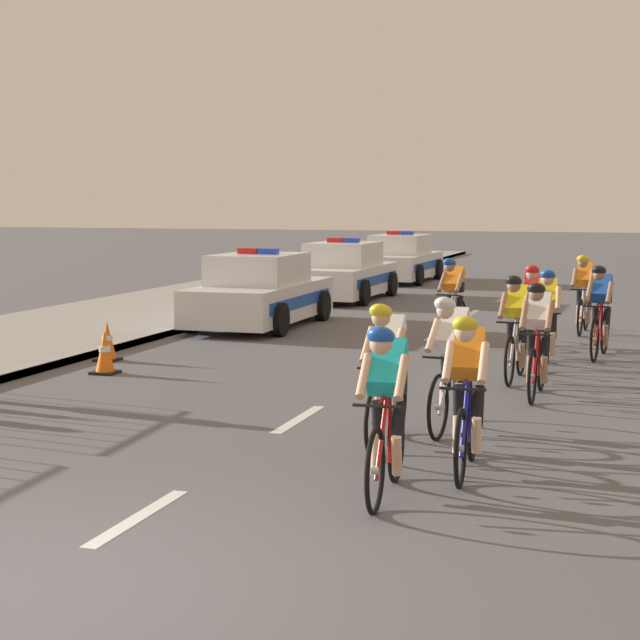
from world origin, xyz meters
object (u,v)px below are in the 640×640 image
Objects in this scene: cyclist_ninth at (600,310)px; police_car_second at (344,273)px; cyclist_eighth at (532,309)px; traffic_cone_near at (107,342)px; cyclist_seventh at (547,317)px; police_car_nearest at (260,293)px; cyclist_sixth at (516,326)px; traffic_cone_mid at (105,353)px; cyclist_lead at (386,408)px; cyclist_third at (387,372)px; cyclist_fifth at (538,338)px; cyclist_second at (467,392)px; police_car_third at (401,260)px; cyclist_eleventh at (584,293)px; cyclist_tenth at (453,298)px; cyclist_fourth at (451,362)px.

cyclist_ninth is 10.77m from police_car_second.
traffic_cone_near is (-6.40, -2.47, -0.48)m from cyclist_eighth.
cyclist_seventh is 7.05m from police_car_nearest.
traffic_cone_mid is at bearing -168.40° from cyclist_sixth.
cyclist_lead is 0.39× the size of police_car_nearest.
cyclist_fifth is (1.20, 3.20, 0.00)m from cyclist_third.
cyclist_second is 2.69× the size of traffic_cone_mid.
cyclist_eighth is at bearing -68.87° from police_car_third.
cyclist_eighth and cyclist_eleventh have the same top height.
cyclist_fifth is 0.39× the size of police_car_third.
cyclist_second and cyclist_tenth have the same top height.
cyclist_lead is 1.88m from cyclist_third.
cyclist_eleventh is at bearing 86.68° from cyclist_seventh.
police_car_nearest is (-6.79, 2.33, -0.11)m from cyclist_ninth.
police_car_third is at bearing 103.03° from cyclist_third.
cyclist_eighth is (-0.04, 2.40, 0.00)m from cyclist_sixth.
cyclist_lead is at bearing -63.92° from police_car_nearest.
cyclist_third is 1.00× the size of cyclist_fourth.
cyclist_seventh is 1.00× the size of cyclist_eighth.
cyclist_seventh is 2.69× the size of traffic_cone_near.
police_car_third is at bearing 108.53° from cyclist_sixth.
cyclist_eighth is 0.39× the size of police_car_third.
cyclist_lead is at bearing -90.90° from cyclist_fourth.
cyclist_second is 4.05m from cyclist_fifth.
cyclist_eleventh is 9.12m from traffic_cone_near.
police_car_second is (-6.33, 5.21, -0.11)m from cyclist_eleventh.
cyclist_eighth is 1.09m from cyclist_ninth.
cyclist_fifth reaches higher than traffic_cone_near.
cyclist_eleventh is at bearing -39.49° from police_car_second.
police_car_third is (-0.00, 12.28, 0.00)m from police_car_nearest.
cyclist_ninth is (1.07, 0.21, 0.00)m from cyclist_eighth.
cyclist_second is at bearing -95.87° from cyclist_ninth.
cyclist_eleventh is 0.39× the size of police_car_third.
police_car_second is (-5.77, 10.96, -0.11)m from cyclist_sixth.
cyclist_lead is 12.00m from cyclist_eleventh.
police_car_nearest is 12.28m from police_car_third.
cyclist_eighth is at bearing 83.90° from cyclist_third.
police_car_nearest is (-5.73, 2.54, -0.11)m from cyclist_eighth.
police_car_second is (-4.15, 7.06, -0.11)m from cyclist_tenth.
cyclist_fourth is 21.42m from police_car_third.
cyclist_eighth is at bearing -43.51° from cyclist_tenth.
cyclist_fifth and cyclist_ninth have the same top height.
police_car_nearest reaches higher than cyclist_tenth.
police_car_second is (-5.50, 14.45, -0.11)m from cyclist_fourth.
cyclist_ninth is at bearing 81.41° from cyclist_lead.
cyclist_second is 1.00× the size of cyclist_ninth.
traffic_cone_mid is at bearing 147.91° from cyclist_third.
cyclist_eighth is 6.86m from traffic_cone_mid.
cyclist_seventh and cyclist_eleventh have the same top height.
police_car_third is at bearing 111.13° from cyclist_eighth.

